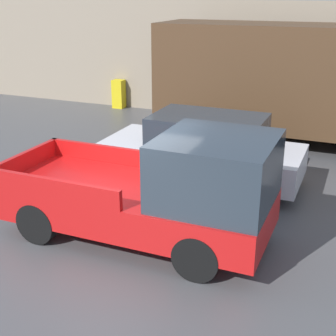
{
  "coord_description": "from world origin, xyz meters",
  "views": [
    {
      "loc": [
        3.88,
        -6.8,
        4.42
      ],
      "look_at": [
        0.45,
        1.33,
        1.08
      ],
      "focal_mm": 50.0,
      "sensor_mm": 36.0,
      "label": 1
    }
  ],
  "objects_px": {
    "delivery_truck": "(289,81)",
    "newspaper_box": "(119,94)",
    "pickup_truck": "(160,192)",
    "car": "(204,149)"
  },
  "relations": [
    {
      "from": "car",
      "to": "pickup_truck",
      "type": "bearing_deg",
      "value": -85.93
    },
    {
      "from": "newspaper_box",
      "to": "car",
      "type": "bearing_deg",
      "value": -47.24
    },
    {
      "from": "pickup_truck",
      "to": "newspaper_box",
      "type": "distance_m",
      "value": 10.98
    },
    {
      "from": "pickup_truck",
      "to": "newspaper_box",
      "type": "bearing_deg",
      "value": 122.49
    },
    {
      "from": "delivery_truck",
      "to": "newspaper_box",
      "type": "height_order",
      "value": "delivery_truck"
    },
    {
      "from": "car",
      "to": "newspaper_box",
      "type": "bearing_deg",
      "value": 132.76
    },
    {
      "from": "delivery_truck",
      "to": "newspaper_box",
      "type": "xyz_separation_m",
      "value": [
        -6.96,
        2.05,
        -1.34
      ]
    },
    {
      "from": "delivery_truck",
      "to": "newspaper_box",
      "type": "bearing_deg",
      "value": 163.56
    },
    {
      "from": "pickup_truck",
      "to": "car",
      "type": "distance_m",
      "value": 3.13
    },
    {
      "from": "car",
      "to": "newspaper_box",
      "type": "xyz_separation_m",
      "value": [
        -5.67,
        6.14,
        -0.27
      ]
    }
  ]
}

